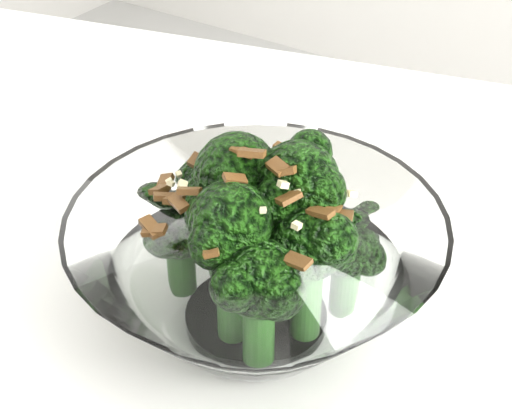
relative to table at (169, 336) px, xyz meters
The scene contains 2 objects.
table is the anchor object (origin of this frame).
broccoli_dish 0.15m from the table, ahead, with size 0.24×0.24×0.14m.
Camera 1 is at (0.35, -0.41, 1.13)m, focal length 55.00 mm.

